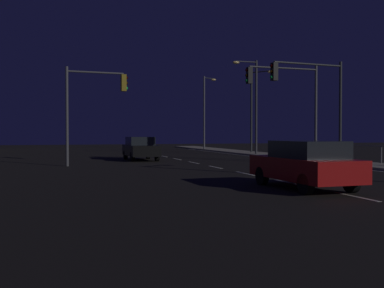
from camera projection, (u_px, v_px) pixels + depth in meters
The scene contains 11 objects.
ground_plane at pixel (241, 173), 21.35m from camera, with size 112.00×112.00×0.00m, color black.
lane_markings_center at pixel (215, 167), 24.70m from camera, with size 0.14×50.00×0.01m.
lane_edge_line at pixel (310, 163), 28.03m from camera, with size 0.14×53.00×0.01m.
car at pixel (305, 164), 15.14m from camera, with size 1.93×4.45×1.57m.
car_oncoming at pixel (140, 148), 31.20m from camera, with size 1.87×4.42×1.57m.
traffic_light_near_left at pixel (312, 90), 25.52m from camera, with size 4.67×0.64×5.72m.
traffic_light_overhead_east at pixel (94, 97), 25.93m from camera, with size 3.48×0.51×5.47m.
traffic_light_near_right at pixel (287, 92), 27.67m from camera, with size 4.81×0.39×5.80m.
street_lamp_mid_block at pixel (255, 103), 40.55m from camera, with size 1.44×1.86×7.15m.
street_lamp_corner at pixel (253, 98), 37.37m from camera, with size 2.16×0.36×7.55m.
street_lamp_across_street at pixel (206, 106), 49.48m from camera, with size 1.64×0.89×7.72m.
Camera 1 is at (-8.26, -2.28, 1.82)m, focal length 43.43 mm.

